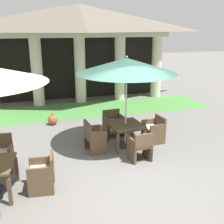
{
  "coord_description": "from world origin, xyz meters",
  "views": [
    {
      "loc": [
        -2.15,
        -5.39,
        3.44
      ],
      "look_at": [
        -0.12,
        1.53,
        1.19
      ],
      "focal_mm": 43.82,
      "sensor_mm": 36.0,
      "label": 1
    }
  ],
  "objects_px": {
    "patio_table_mid_left": "(126,127)",
    "patio_umbrella_mid_left": "(127,66)",
    "patio_chair_mid_left_north": "(113,123)",
    "patio_chair_mid_left_west": "(94,137)",
    "patio_chair_near_foreground_north": "(0,154)",
    "patio_chair_near_foreground_east": "(43,173)",
    "patio_chair_mid_left_south": "(140,146)",
    "patio_chair_mid_left_east": "(154,129)",
    "terracotta_urn": "(53,120)"
  },
  "relations": [
    {
      "from": "patio_chair_mid_left_west",
      "to": "terracotta_urn",
      "type": "distance_m",
      "value": 2.82
    },
    {
      "from": "patio_chair_near_foreground_east",
      "to": "patio_umbrella_mid_left",
      "type": "distance_m",
      "value": 3.61
    },
    {
      "from": "patio_chair_near_foreground_north",
      "to": "patio_umbrella_mid_left",
      "type": "relative_size",
      "value": 0.32
    },
    {
      "from": "patio_chair_mid_left_north",
      "to": "terracotta_urn",
      "type": "height_order",
      "value": "patio_chair_mid_left_north"
    },
    {
      "from": "patio_chair_near_foreground_north",
      "to": "terracotta_urn",
      "type": "bearing_deg",
      "value": -110.36
    },
    {
      "from": "patio_chair_mid_left_south",
      "to": "patio_chair_near_foreground_north",
      "type": "bearing_deg",
      "value": 167.27
    },
    {
      "from": "patio_table_mid_left",
      "to": "patio_chair_mid_left_south",
      "type": "bearing_deg",
      "value": -85.03
    },
    {
      "from": "patio_chair_mid_left_west",
      "to": "patio_umbrella_mid_left",
      "type": "bearing_deg",
      "value": 90.0
    },
    {
      "from": "patio_chair_near_foreground_north",
      "to": "patio_chair_mid_left_south",
      "type": "height_order",
      "value": "patio_chair_near_foreground_north"
    },
    {
      "from": "patio_chair_mid_left_north",
      "to": "patio_chair_mid_left_west",
      "type": "height_order",
      "value": "patio_chair_mid_left_west"
    },
    {
      "from": "patio_chair_mid_left_south",
      "to": "patio_chair_near_foreground_east",
      "type": "bearing_deg",
      "value": -169.55
    },
    {
      "from": "patio_chair_near_foreground_east",
      "to": "patio_chair_near_foreground_north",
      "type": "xyz_separation_m",
      "value": [
        -0.96,
        1.19,
        0.02
      ]
    },
    {
      "from": "patio_chair_near_foreground_east",
      "to": "patio_chair_mid_left_south",
      "type": "xyz_separation_m",
      "value": [
        2.57,
        0.71,
        0.0
      ]
    },
    {
      "from": "patio_table_mid_left",
      "to": "patio_umbrella_mid_left",
      "type": "relative_size",
      "value": 0.35
    },
    {
      "from": "patio_table_mid_left",
      "to": "patio_chair_mid_left_south",
      "type": "height_order",
      "value": "patio_chair_mid_left_south"
    },
    {
      "from": "patio_table_mid_left",
      "to": "patio_chair_mid_left_east",
      "type": "height_order",
      "value": "patio_chair_mid_left_east"
    },
    {
      "from": "patio_chair_near_foreground_north",
      "to": "patio_chair_mid_left_west",
      "type": "distance_m",
      "value": 2.5
    },
    {
      "from": "patio_chair_mid_left_east",
      "to": "terracotta_urn",
      "type": "relative_size",
      "value": 1.76
    },
    {
      "from": "patio_table_mid_left",
      "to": "patio_umbrella_mid_left",
      "type": "height_order",
      "value": "patio_umbrella_mid_left"
    },
    {
      "from": "patio_chair_mid_left_west",
      "to": "patio_chair_mid_left_south",
      "type": "relative_size",
      "value": 1.11
    },
    {
      "from": "patio_chair_near_foreground_east",
      "to": "patio_chair_mid_left_south",
      "type": "height_order",
      "value": "patio_chair_near_foreground_east"
    },
    {
      "from": "patio_chair_mid_left_north",
      "to": "patio_chair_mid_left_west",
      "type": "xyz_separation_m",
      "value": [
        -0.9,
        -1.06,
        0.03
      ]
    },
    {
      "from": "patio_table_mid_left",
      "to": "terracotta_urn",
      "type": "bearing_deg",
      "value": 127.29
    },
    {
      "from": "patio_chair_near_foreground_north",
      "to": "patio_chair_mid_left_east",
      "type": "height_order",
      "value": "patio_chair_near_foreground_north"
    },
    {
      "from": "patio_chair_mid_left_south",
      "to": "patio_table_mid_left",
      "type": "bearing_deg",
      "value": 90.0
    },
    {
      "from": "patio_chair_near_foreground_north",
      "to": "patio_chair_mid_left_south",
      "type": "xyz_separation_m",
      "value": [
        3.53,
        -0.48,
        -0.02
      ]
    },
    {
      "from": "patio_chair_mid_left_south",
      "to": "patio_umbrella_mid_left",
      "type": "bearing_deg",
      "value": 90.0
    },
    {
      "from": "patio_chair_mid_left_north",
      "to": "patio_chair_mid_left_south",
      "type": "relative_size",
      "value": 1.0
    },
    {
      "from": "patio_chair_mid_left_north",
      "to": "patio_chair_mid_left_east",
      "type": "xyz_separation_m",
      "value": [
        1.06,
        -0.89,
        -0.0
      ]
    },
    {
      "from": "patio_chair_mid_left_east",
      "to": "patio_chair_near_foreground_east",
      "type": "bearing_deg",
      "value": 112.06
    },
    {
      "from": "patio_table_mid_left",
      "to": "terracotta_urn",
      "type": "height_order",
      "value": "patio_table_mid_left"
    },
    {
      "from": "patio_umbrella_mid_left",
      "to": "patio_chair_mid_left_west",
      "type": "bearing_deg",
      "value": -175.03
    },
    {
      "from": "patio_chair_mid_left_west",
      "to": "terracotta_urn",
      "type": "xyz_separation_m",
      "value": [
        -0.96,
        2.64,
        -0.24
      ]
    },
    {
      "from": "patio_umbrella_mid_left",
      "to": "terracotta_urn",
      "type": "distance_m",
      "value": 3.9
    },
    {
      "from": "patio_chair_mid_left_south",
      "to": "terracotta_urn",
      "type": "height_order",
      "value": "patio_chair_mid_left_south"
    },
    {
      "from": "patio_chair_mid_left_south",
      "to": "patio_chair_mid_left_west",
      "type": "bearing_deg",
      "value": 135.25
    },
    {
      "from": "patio_chair_mid_left_east",
      "to": "terracotta_urn",
      "type": "xyz_separation_m",
      "value": [
        -2.92,
        2.47,
        -0.21
      ]
    },
    {
      "from": "patio_chair_near_foreground_north",
      "to": "patio_chair_mid_left_east",
      "type": "distance_m",
      "value": 4.46
    },
    {
      "from": "patio_chair_mid_left_north",
      "to": "patio_chair_mid_left_south",
      "type": "height_order",
      "value": "patio_chair_mid_left_south"
    },
    {
      "from": "patio_umbrella_mid_left",
      "to": "patio_chair_mid_left_north",
      "type": "bearing_deg",
      "value": 94.97
    },
    {
      "from": "patio_umbrella_mid_left",
      "to": "patio_chair_mid_left_east",
      "type": "bearing_deg",
      "value": 4.97
    },
    {
      "from": "patio_chair_near_foreground_east",
      "to": "patio_umbrella_mid_left",
      "type": "height_order",
      "value": "patio_umbrella_mid_left"
    },
    {
      "from": "patio_umbrella_mid_left",
      "to": "patio_chair_mid_left_south",
      "type": "relative_size",
      "value": 3.44
    },
    {
      "from": "patio_chair_near_foreground_east",
      "to": "terracotta_urn",
      "type": "distance_m",
      "value": 4.27
    },
    {
      "from": "patio_umbrella_mid_left",
      "to": "terracotta_urn",
      "type": "xyz_separation_m",
      "value": [
        -1.94,
        2.55,
        -2.22
      ]
    },
    {
      "from": "patio_table_mid_left",
      "to": "patio_chair_mid_left_north",
      "type": "bearing_deg",
      "value": 94.97
    },
    {
      "from": "patio_chair_near_foreground_north",
      "to": "patio_umbrella_mid_left",
      "type": "bearing_deg",
      "value": -165.93
    },
    {
      "from": "patio_chair_near_foreground_north",
      "to": "terracotta_urn",
      "type": "distance_m",
      "value": 3.4
    },
    {
      "from": "patio_chair_near_foreground_north",
      "to": "patio_umbrella_mid_left",
      "type": "height_order",
      "value": "patio_umbrella_mid_left"
    },
    {
      "from": "terracotta_urn",
      "to": "patio_chair_mid_left_east",
      "type": "bearing_deg",
      "value": -40.21
    }
  ]
}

